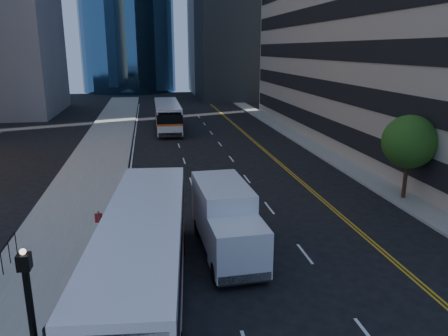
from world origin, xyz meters
name	(u,v)px	position (x,y,z in m)	size (l,w,h in m)	color
ground	(310,277)	(0.00, 0.00, 0.00)	(160.00, 160.00, 0.00)	black
sidewalk_west	(103,150)	(-10.50, 25.00, 0.07)	(5.00, 90.00, 0.15)	gray
sidewalk_east	(306,142)	(9.00, 25.00, 0.07)	(2.00, 90.00, 0.15)	gray
street_tree	(409,142)	(9.00, 8.00, 3.64)	(3.20, 3.20, 5.10)	#332114
lamp_post	(34,334)	(-9.00, -6.00, 2.72)	(0.28, 0.28, 4.56)	black
bus_front	(144,253)	(-6.60, -0.42, 1.80)	(3.95, 12.96, 3.29)	white
bus_rear	(167,115)	(-4.15, 34.66, 1.69)	(2.67, 12.02, 3.10)	silver
box_truck	(226,220)	(-3.00, 2.69, 1.63)	(2.47, 6.51, 3.08)	silver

